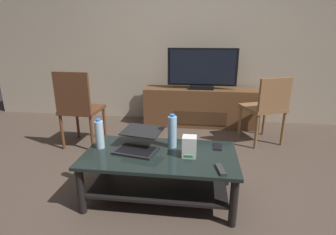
{
  "coord_description": "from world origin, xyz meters",
  "views": [
    {
      "loc": [
        0.32,
        -2.01,
        1.34
      ],
      "look_at": [
        0.0,
        0.42,
        0.56
      ],
      "focal_mm": 28.09,
      "sensor_mm": 36.0,
      "label": 1
    }
  ],
  "objects": [
    {
      "name": "coffee_table",
      "position": [
        0.0,
        -0.08,
        0.29
      ],
      "size": [
        1.24,
        0.66,
        0.41
      ],
      "color": "black",
      "rests_on": "ground"
    },
    {
      "name": "media_cabinet",
      "position": [
        0.31,
        1.87,
        0.28
      ],
      "size": [
        1.69,
        0.41,
        0.57
      ],
      "color": "brown",
      "rests_on": "ground"
    },
    {
      "name": "side_chair",
      "position": [
        -1.13,
        0.85,
        0.53
      ],
      "size": [
        0.45,
        0.45,
        0.94
      ],
      "color": "#59331E",
      "rests_on": "ground"
    },
    {
      "name": "dining_chair",
      "position": [
        1.12,
        1.25,
        0.5
      ],
      "size": [
        0.58,
        0.58,
        0.86
      ],
      "color": "brown",
      "rests_on": "ground"
    },
    {
      "name": "cell_phone",
      "position": [
        0.47,
        0.11,
        0.42
      ],
      "size": [
        0.08,
        0.14,
        0.01
      ],
      "primitive_type": "cube",
      "rotation": [
        0.0,
        0.0,
        -0.06
      ],
      "color": "black",
      "rests_on": "coffee_table"
    },
    {
      "name": "router_box",
      "position": [
        0.24,
        -0.1,
        0.5
      ],
      "size": [
        0.11,
        0.11,
        0.17
      ],
      "color": "white",
      "rests_on": "coffee_table"
    },
    {
      "name": "television",
      "position": [
        0.31,
        1.85,
        0.85
      ],
      "size": [
        1.0,
        0.2,
        0.59
      ],
      "color": "black",
      "rests_on": "media_cabinet"
    },
    {
      "name": "back_wall",
      "position": [
        0.0,
        2.19,
        1.4
      ],
      "size": [
        6.4,
        0.12,
        2.8
      ],
      "primitive_type": "cube",
      "color": "#B2A38C",
      "rests_on": "ground"
    },
    {
      "name": "laptop",
      "position": [
        -0.19,
        -0.02,
        0.47
      ],
      "size": [
        0.4,
        0.43,
        0.15
      ],
      "color": "black",
      "rests_on": "coffee_table"
    },
    {
      "name": "water_bottle_near",
      "position": [
        0.08,
        0.07,
        0.55
      ],
      "size": [
        0.08,
        0.08,
        0.29
      ],
      "color": "#99C6E5",
      "rests_on": "coffee_table"
    },
    {
      "name": "ground_plane",
      "position": [
        0.0,
        0.0,
        0.0
      ],
      "size": [
        7.68,
        7.68,
        0.0
      ],
      "primitive_type": "plane",
      "color": "#4C3D33"
    },
    {
      "name": "tv_remote",
      "position": [
        0.47,
        -0.3,
        0.42
      ],
      "size": [
        0.08,
        0.17,
        0.02
      ],
      "primitive_type": "cube",
      "rotation": [
        0.0,
        0.0,
        0.21
      ],
      "color": "#2D2D30",
      "rests_on": "coffee_table"
    },
    {
      "name": "water_bottle_far",
      "position": [
        -0.52,
        -0.03,
        0.53
      ],
      "size": [
        0.07,
        0.07,
        0.26
      ],
      "color": "silver",
      "rests_on": "coffee_table"
    }
  ]
}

